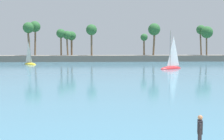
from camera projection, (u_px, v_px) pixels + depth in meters
The scene contains 5 objects.
sea at pixel (92, 65), 68.62m from camera, with size 220.00×111.70×0.06m, color teal.
palm_headland at pixel (98, 52), 84.22m from camera, with size 93.30×6.00×11.61m.
person_at_waterline at pixel (200, 133), 12.55m from camera, with size 0.28×0.53×1.67m.
sailboat_mid_bay at pixel (30, 62), 70.42m from camera, with size 4.27×4.55×6.97m.
sailboat_toward_headland at pixel (171, 65), 57.39m from camera, with size 5.53×4.40×8.01m.
Camera 1 is at (0.71, -3.21, 4.63)m, focal length 46.97 mm.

